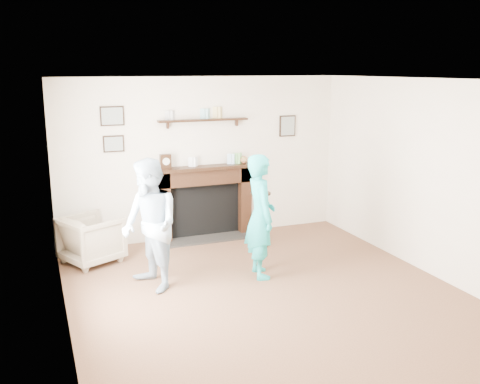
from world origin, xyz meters
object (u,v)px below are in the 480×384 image
Objects in this scene: man at (153,288)px; pedestal_table at (261,209)px; armchair at (93,262)px; woman at (260,275)px.

pedestal_table reaches higher than man.
pedestal_table reaches higher than armchair.
pedestal_table is at bearing -16.41° from woman.
pedestal_table is at bearing -121.17° from armchair.
pedestal_table reaches higher than woman.
man is at bearing -152.27° from pedestal_table.
woman is at bearing -149.18° from armchair.
armchair is at bearing 174.85° from pedestal_table.
woman is (1.39, -0.09, 0.00)m from man.
woman is 1.30m from pedestal_table.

